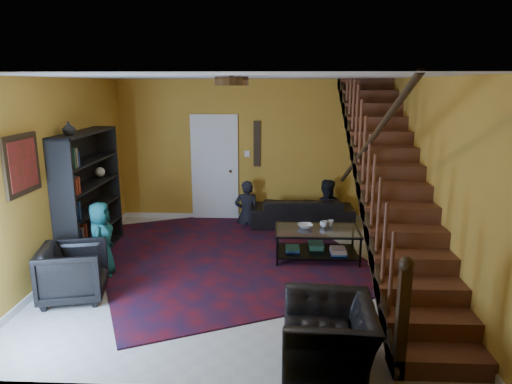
% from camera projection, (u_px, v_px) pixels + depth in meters
% --- Properties ---
extents(floor, '(5.50, 5.50, 0.00)m').
position_uv_depth(floor, '(239.00, 272.00, 6.72)').
color(floor, beige).
rests_on(floor, ground).
extents(room, '(5.50, 5.50, 5.50)m').
position_uv_depth(room, '(170.00, 238.00, 8.06)').
color(room, gold).
rests_on(room, ground).
extents(staircase, '(0.95, 5.02, 3.18)m').
position_uv_depth(staircase, '(391.00, 181.00, 6.30)').
color(staircase, brown).
rests_on(staircase, floor).
extents(bookshelf, '(0.35, 1.80, 2.00)m').
position_uv_depth(bookshelf, '(90.00, 197.00, 7.19)').
color(bookshelf, black).
rests_on(bookshelf, floor).
extents(door, '(0.82, 0.05, 2.05)m').
position_uv_depth(door, '(215.00, 170.00, 9.16)').
color(door, silver).
rests_on(door, floor).
extents(framed_picture, '(0.04, 0.74, 0.74)m').
position_uv_depth(framed_picture, '(22.00, 165.00, 5.55)').
color(framed_picture, maroon).
rests_on(framed_picture, room).
extents(wall_hanging, '(0.14, 0.03, 0.90)m').
position_uv_depth(wall_hanging, '(257.00, 144.00, 9.01)').
color(wall_hanging, black).
rests_on(wall_hanging, room).
extents(ceiling_fixture, '(0.40, 0.40, 0.10)m').
position_uv_depth(ceiling_fixture, '(231.00, 81.00, 5.31)').
color(ceiling_fixture, '#3F2814').
rests_on(ceiling_fixture, room).
extents(rug, '(5.34, 5.62, 0.02)m').
position_uv_depth(rug, '(227.00, 253.00, 7.44)').
color(rug, '#4A0D14').
rests_on(rug, floor).
extents(sofa, '(1.96, 0.79, 0.57)m').
position_uv_depth(sofa, '(302.00, 212.00, 8.85)').
color(sofa, black).
rests_on(sofa, floor).
extents(armchair_left, '(0.94, 0.93, 0.72)m').
position_uv_depth(armchair_left, '(73.00, 272.00, 5.83)').
color(armchair_left, black).
rests_on(armchair_left, floor).
extents(armchair_right, '(0.92, 1.04, 0.65)m').
position_uv_depth(armchair_right, '(328.00, 336.00, 4.42)').
color(armchair_right, black).
rests_on(armchair_right, floor).
extents(person_adult_a, '(0.50, 0.33, 1.34)m').
position_uv_depth(person_adult_a, '(247.00, 214.00, 8.96)').
color(person_adult_a, black).
rests_on(person_adult_a, sofa).
extents(person_adult_b, '(0.73, 0.60, 1.37)m').
position_uv_depth(person_adult_b, '(325.00, 214.00, 8.89)').
color(person_adult_b, black).
rests_on(person_adult_b, sofa).
extents(person_child, '(0.40, 0.57, 1.10)m').
position_uv_depth(person_child, '(101.00, 239.00, 6.49)').
color(person_child, '#1B6668').
rests_on(person_child, armchair_left).
extents(coffee_table, '(1.30, 0.76, 0.49)m').
position_uv_depth(coffee_table, '(317.00, 242.00, 7.16)').
color(coffee_table, black).
rests_on(coffee_table, floor).
extents(cup_a, '(0.16, 0.16, 0.10)m').
position_uv_depth(cup_a, '(324.00, 224.00, 7.22)').
color(cup_a, '#999999').
rests_on(cup_a, coffee_table).
extents(cup_b, '(0.11, 0.11, 0.09)m').
position_uv_depth(cup_b, '(330.00, 223.00, 7.27)').
color(cup_b, '#999999').
rests_on(cup_b, coffee_table).
extents(bowl, '(0.27, 0.27, 0.06)m').
position_uv_depth(bowl, '(305.00, 226.00, 7.19)').
color(bowl, '#999999').
rests_on(bowl, coffee_table).
extents(vase, '(0.18, 0.18, 0.19)m').
position_uv_depth(vase, '(69.00, 128.00, 6.44)').
color(vase, '#999999').
rests_on(vase, bookshelf).
extents(popcorn_bucket, '(0.13, 0.13, 0.14)m').
position_uv_depth(popcorn_bucket, '(91.00, 286.00, 6.04)').
color(popcorn_bucket, red).
rests_on(popcorn_bucket, rug).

